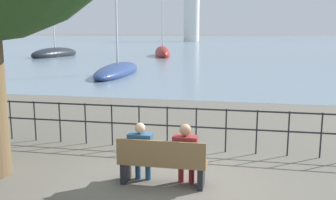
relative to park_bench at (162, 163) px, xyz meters
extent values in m
plane|color=#605B51|center=(0.00, 0.06, -0.43)|extent=(1000.00, 1000.00, 0.00)
cube|color=slate|center=(0.00, 158.79, -0.42)|extent=(600.00, 300.00, 0.01)
cube|color=brown|center=(0.00, 0.06, 0.00)|extent=(1.65, 0.45, 0.05)
cube|color=brown|center=(0.00, -0.14, 0.25)|extent=(1.65, 0.04, 0.45)
cube|color=black|center=(-0.72, 0.06, -0.23)|extent=(0.10, 0.41, 0.40)
cube|color=black|center=(0.72, 0.06, -0.23)|extent=(0.10, 0.41, 0.40)
cylinder|color=navy|center=(-0.53, 0.22, -0.20)|extent=(0.11, 0.11, 0.45)
cylinder|color=navy|center=(-0.32, 0.22, -0.20)|extent=(0.11, 0.11, 0.45)
cube|color=navy|center=(-0.42, 0.13, 0.07)|extent=(0.38, 0.26, 0.14)
cube|color=navy|center=(-0.42, 0.04, 0.28)|extent=(0.45, 0.24, 0.51)
sphere|color=tan|center=(-0.42, 0.04, 0.64)|extent=(0.20, 0.20, 0.20)
cylinder|color=maroon|center=(0.32, 0.22, -0.20)|extent=(0.11, 0.11, 0.45)
cylinder|color=maroon|center=(0.53, 0.22, -0.20)|extent=(0.11, 0.11, 0.45)
cube|color=maroon|center=(0.42, 0.13, 0.07)|extent=(0.38, 0.26, 0.14)
cube|color=maroon|center=(0.42, 0.04, 0.28)|extent=(0.45, 0.24, 0.51)
sphere|color=#A87A5B|center=(0.42, 0.04, 0.65)|extent=(0.21, 0.21, 0.21)
cylinder|color=black|center=(-4.61, 2.23, 0.10)|extent=(0.04, 0.04, 1.05)
cylinder|color=black|center=(-3.90, 2.23, 0.10)|extent=(0.04, 0.04, 1.05)
cylinder|color=black|center=(-3.19, 2.23, 0.10)|extent=(0.04, 0.04, 1.05)
cylinder|color=black|center=(-2.48, 2.23, 0.10)|extent=(0.04, 0.04, 1.05)
cylinder|color=black|center=(-1.77, 2.23, 0.10)|extent=(0.04, 0.04, 1.05)
cylinder|color=black|center=(-1.06, 2.23, 0.10)|extent=(0.04, 0.04, 1.05)
cylinder|color=black|center=(-0.35, 2.23, 0.10)|extent=(0.04, 0.04, 1.05)
cylinder|color=black|center=(0.35, 2.23, 0.10)|extent=(0.04, 0.04, 1.05)
cylinder|color=black|center=(1.06, 2.23, 0.10)|extent=(0.04, 0.04, 1.05)
cylinder|color=black|center=(1.77, 2.23, 0.10)|extent=(0.04, 0.04, 1.05)
cylinder|color=black|center=(2.48, 2.23, 0.10)|extent=(0.04, 0.04, 1.05)
cylinder|color=black|center=(3.19, 2.23, 0.10)|extent=(0.04, 0.04, 1.05)
cylinder|color=black|center=(0.00, 2.23, 0.59)|extent=(14.89, 0.04, 0.04)
cylinder|color=black|center=(0.00, 2.23, 0.15)|extent=(14.89, 0.04, 0.04)
ellipsoid|color=navy|center=(-7.00, 17.85, -0.21)|extent=(2.74, 8.97, 1.06)
ellipsoid|color=black|center=(-20.43, 34.43, -0.12)|extent=(3.68, 8.22, 1.52)
cylinder|color=silver|center=(-20.43, 34.43, 6.00)|extent=(0.14, 0.14, 11.33)
ellipsoid|color=maroon|center=(-8.17, 37.69, -0.08)|extent=(3.91, 8.39, 1.71)
cylinder|color=silver|center=(-8.17, 37.69, 5.28)|extent=(0.14, 0.14, 9.71)
cylinder|color=white|center=(-14.95, 112.07, 7.55)|extent=(4.86, 4.86, 15.96)
camera|label=1|loc=(1.41, -6.44, 2.39)|focal=40.00mm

